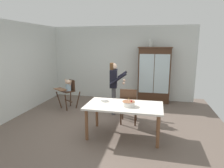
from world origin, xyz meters
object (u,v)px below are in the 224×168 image
serving_bowl (104,100)px  dining_chair_far_side (129,104)px  birthday_cake (129,104)px  ceramic_vase (151,43)px  china_cabinet (154,75)px  high_chair_with_toddler (68,89)px  dining_table (124,109)px  adult_person (114,82)px

serving_bowl → dining_chair_far_side: 0.75m
birthday_cake → dining_chair_far_side: bearing=97.4°
ceramic_vase → dining_chair_far_side: bearing=-101.5°
china_cabinet → high_chair_with_toddler: size_ratio=2.06×
ceramic_vase → dining_chair_far_side: (-0.44, -2.17, -1.52)m
dining_table → dining_chair_far_side: (0.01, 0.68, -0.10)m
birthday_cake → serving_bowl: (-0.62, 0.24, -0.03)m
china_cabinet → dining_chair_far_side: 2.29m
high_chair_with_toddler → china_cabinet: bearing=59.9°
ceramic_vase → birthday_cake: bearing=-96.8°
china_cabinet → birthday_cake: size_ratio=6.99×
ceramic_vase → dining_table: ceramic_vase is taller
dining_table → birthday_cake: (0.11, -0.06, 0.14)m
birthday_cake → dining_chair_far_side: size_ratio=0.29×
ceramic_vase → high_chair_with_toddler: ceramic_vase is taller
high_chair_with_toddler → adult_person: (1.54, -0.17, 0.31)m
adult_person → dining_table: size_ratio=0.90×
china_cabinet → ceramic_vase: 1.10m
high_chair_with_toddler → dining_table: high_chair_with_toddler is taller
high_chair_with_toddler → dining_chair_far_side: dining_chair_far_side is taller
china_cabinet → adult_person: 1.87m
china_cabinet → dining_chair_far_side: (-0.60, -2.16, -0.43)m
adult_person → serving_bowl: size_ratio=8.50×
adult_person → dining_table: (0.52, -1.37, -0.31)m
china_cabinet → serving_bowl: (-1.12, -2.67, -0.22)m
dining_chair_far_side → ceramic_vase: bearing=-103.4°
dining_table → serving_bowl: 0.55m
adult_person → dining_chair_far_side: adult_person is taller
ceramic_vase → serving_bowl: ceramic_vase is taller
adult_person → serving_bowl: bearing=174.3°
ceramic_vase → serving_bowl: size_ratio=1.50×
ceramic_vase → adult_person: size_ratio=0.18×
china_cabinet → adult_person: (-1.13, -1.48, -0.02)m
dining_chair_far_side → adult_person: bearing=-54.1°
adult_person → dining_chair_far_side: bearing=-148.4°
adult_person → birthday_cake: 1.56m
ceramic_vase → dining_chair_far_side: 2.68m
serving_bowl → dining_chair_far_side: (0.52, 0.50, -0.21)m
china_cabinet → birthday_cake: bearing=-99.9°
china_cabinet → high_chair_with_toddler: china_cabinet is taller
high_chair_with_toddler → ceramic_vase: bearing=61.4°
adult_person → dining_table: bearing=-165.4°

